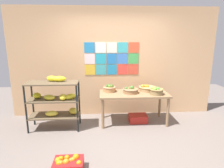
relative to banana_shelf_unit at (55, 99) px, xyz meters
The scene contains 10 objects.
ground 1.66m from the banana_shelf_unit, 33.10° to the right, with size 9.14×9.14×0.00m, color #6E625B.
back_wall_with_art 1.62m from the banana_shelf_unit, 31.04° to the left, with size 4.98×0.07×2.62m.
banana_shelf_unit is the anchor object (origin of this frame).
display_table 1.70m from the banana_shelf_unit, ahead, with size 1.53×0.69×0.70m.
fruit_basket_back_right 2.06m from the banana_shelf_unit, 10.24° to the left, with size 0.39×0.39×0.15m.
fruit_basket_centre 1.63m from the banana_shelf_unit, ahead, with size 0.36×0.36×0.15m.
fruit_basket_left 2.16m from the banana_shelf_unit, ahead, with size 0.31×0.31×0.17m.
fruit_basket_right 1.21m from the banana_shelf_unit, 17.25° to the left, with size 0.30×0.30×0.17m.
produce_crate_under_table 1.90m from the banana_shelf_unit, ahead, with size 0.41×0.29×0.17m, color #AD221A.
orange_crate_foreground 1.61m from the banana_shelf_unit, 72.09° to the right, with size 0.42×0.31×0.23m.
Camera 1 is at (-0.33, -3.05, 1.89)m, focal length 30.68 mm.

